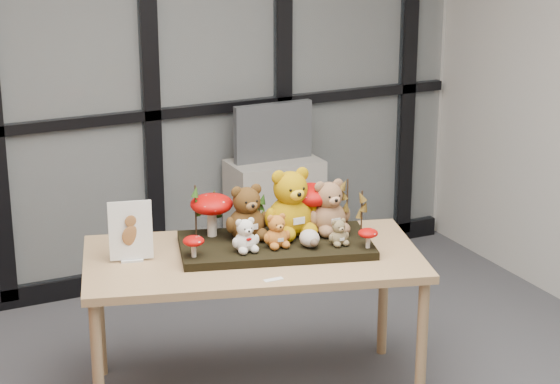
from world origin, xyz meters
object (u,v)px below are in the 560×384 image
bear_brown_medium (247,209)px  bear_small_yellow (276,229)px  plush_cream_hedgehog (309,237)px  mushroom_back_right (311,205)px  diorama_tray (276,245)px  bear_white_bow (245,233)px  bear_beige_small (338,231)px  bear_pooh_yellow (290,199)px  monitor (273,132)px  bear_tan_back (329,204)px  cabinet (275,218)px  sign_holder (131,234)px  display_table (253,268)px  mushroom_front_right (368,237)px  mushroom_front_left (194,245)px  mushroom_back_left (212,213)px

bear_brown_medium → bear_small_yellow: 0.19m
plush_cream_hedgehog → mushroom_back_right: bearing=77.4°
diorama_tray → bear_white_bow: size_ratio=5.12×
bear_beige_small → mushroom_back_right: bearing=110.1°
diorama_tray → bear_pooh_yellow: (0.10, 0.05, 0.20)m
monitor → bear_tan_back: bearing=-104.0°
bear_brown_medium → bear_small_yellow: bearing=-48.2°
bear_beige_small → mushroom_back_right: size_ratio=0.55×
bear_tan_back → cabinet: bearing=92.0°
bear_pooh_yellow → sign_holder: bear_pooh_yellow is taller
bear_brown_medium → plush_cream_hedgehog: bearing=-30.9°
display_table → bear_tan_back: size_ratio=5.94×
bear_beige_small → mushroom_front_right: bear_beige_small is taller
mushroom_back_right → mushroom_front_left: (-0.64, -0.10, -0.07)m
diorama_tray → cabinet: diorama_tray is taller
bear_beige_small → mushroom_back_right: 0.25m
display_table → bear_tan_back: (0.41, 0.03, 0.25)m
plush_cream_hedgehog → mushroom_front_left: (-0.52, 0.11, 0.01)m
mushroom_back_left → monitor: bearing=53.1°
bear_tan_back → bear_white_bow: bear_tan_back is taller
bear_brown_medium → mushroom_front_left: (-0.31, -0.12, -0.09)m
display_table → monitor: monitor is taller
bear_brown_medium → diorama_tray: bearing=-27.4°
bear_white_bow → plush_cream_hedgehog: (0.29, -0.08, -0.04)m
plush_cream_hedgehog → bear_small_yellow: bearing=169.6°
bear_tan_back → cabinet: (0.33, 1.30, -0.53)m
cabinet → bear_brown_medium: bearing=-120.5°
bear_brown_medium → bear_white_bow: 0.18m
bear_beige_small → plush_cream_hedgehog: (-0.13, 0.03, -0.02)m
bear_pooh_yellow → bear_small_yellow: 0.20m
bear_brown_medium → monitor: (0.71, 1.23, 0.01)m
bear_small_yellow → cabinet: (0.64, 1.37, -0.48)m
mushroom_back_right → sign_holder: 0.88m
bear_tan_back → mushroom_back_left: size_ratio=1.27×
diorama_tray → monitor: (0.61, 1.33, 0.17)m
diorama_tray → mushroom_back_left: (-0.24, 0.20, 0.13)m
plush_cream_hedgehog → mushroom_front_right: 0.27m
bear_beige_small → bear_pooh_yellow: bearing=139.5°
mushroom_back_left → bear_small_yellow: bearing=-51.1°
bear_white_bow → sign_holder: size_ratio=0.62×
bear_white_bow → mushroom_back_left: 0.26m
bear_tan_back → mushroom_back_right: 0.09m
diorama_tray → mushroom_back_right: (0.23, 0.08, 0.14)m
cabinet → monitor: monitor is taller
plush_cream_hedgehog → display_table: bearing=171.7°
bear_white_bow → monitor: (0.79, 1.38, 0.06)m
display_table → monitor: (0.74, 1.35, 0.26)m
bear_white_bow → diorama_tray: bearing=32.9°
mushroom_back_left → monitor: monitor is taller
bear_beige_small → mushroom_front_left: 0.67m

